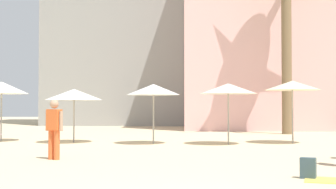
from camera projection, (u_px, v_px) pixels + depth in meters
The scene contains 8 objects.
hotel_pink at pixel (334, 25), 31.47m from camera, with size 20.32×9.58×14.05m, color beige.
cafe_umbrella_0 at pixel (2, 88), 19.17m from camera, with size 2.20×2.20×2.49m.
cafe_umbrella_3 at pixel (292, 86), 18.15m from camera, with size 2.17×2.17×2.48m.
cafe_umbrella_4 at pixel (228, 89), 17.61m from camera, with size 2.19×2.19×2.34m.
cafe_umbrella_5 at pixel (153, 90), 17.90m from camera, with size 2.08×2.08×2.33m.
cafe_umbrella_6 at pixel (74, 95), 18.55m from camera, with size 2.30×2.30×2.16m.
backpack at pixel (308, 168), 9.24m from camera, with size 0.35×0.32×0.42m.
person_far_right at pixel (54, 127), 12.57m from camera, with size 0.58×0.38×1.64m.
Camera 1 is at (0.04, -5.68, 1.44)m, focal length 49.20 mm.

